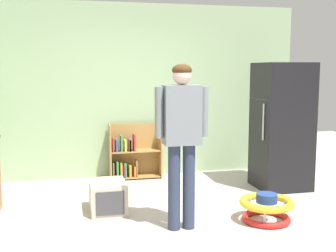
# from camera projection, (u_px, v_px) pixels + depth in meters

# --- Properties ---
(ground_plane) EXTENTS (12.00, 12.00, 0.00)m
(ground_plane) POSITION_uv_depth(u_px,v_px,m) (172.00, 225.00, 4.69)
(ground_plane) COLOR #BEB0A7
(ground_plane) RESTS_ON ground
(back_wall) EXTENTS (5.20, 0.06, 2.70)m
(back_wall) POSITION_uv_depth(u_px,v_px,m) (137.00, 91.00, 6.76)
(back_wall) COLOR #99B98A
(back_wall) RESTS_ON ground
(refrigerator) EXTENTS (0.73, 0.68, 1.78)m
(refrigerator) POSITION_uv_depth(u_px,v_px,m) (282.00, 126.00, 6.08)
(refrigerator) COLOR black
(refrigerator) RESTS_ON ground
(bookshelf) EXTENTS (0.80, 0.28, 0.85)m
(bookshelf) POSITION_uv_depth(u_px,v_px,m) (132.00, 155.00, 6.68)
(bookshelf) COLOR #AB7F43
(bookshelf) RESTS_ON ground
(standing_person) EXTENTS (0.57, 0.22, 1.74)m
(standing_person) POSITION_uv_depth(u_px,v_px,m) (182.00, 132.00, 4.46)
(standing_person) COLOR #2D3852
(standing_person) RESTS_ON ground
(baby_walker) EXTENTS (0.60, 0.60, 0.32)m
(baby_walker) POSITION_uv_depth(u_px,v_px,m) (266.00, 208.00, 4.78)
(baby_walker) COLOR red
(baby_walker) RESTS_ON ground
(pet_carrier) EXTENTS (0.42, 0.55, 0.36)m
(pet_carrier) POSITION_uv_depth(u_px,v_px,m) (108.00, 197.00, 5.13)
(pet_carrier) COLOR beige
(pet_carrier) RESTS_ON ground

